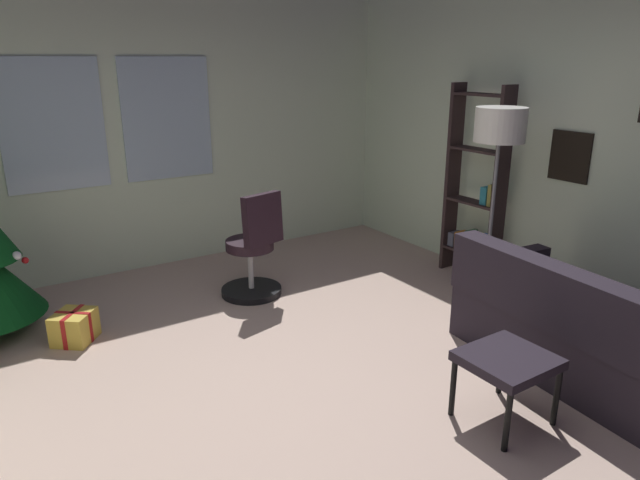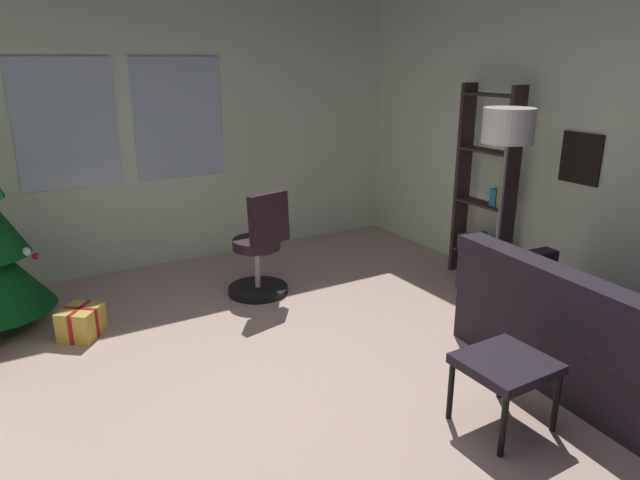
{
  "view_description": "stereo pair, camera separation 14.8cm",
  "coord_description": "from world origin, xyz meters",
  "px_view_note": "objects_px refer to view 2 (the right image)",
  "views": [
    {
      "loc": [
        -1.76,
        -2.71,
        2.11
      ],
      "look_at": [
        0.17,
        0.23,
        0.98
      ],
      "focal_mm": 31.81,
      "sensor_mm": 36.0,
      "label": 1
    },
    {
      "loc": [
        -1.64,
        -2.79,
        2.11
      ],
      "look_at": [
        0.17,
        0.23,
        0.98
      ],
      "focal_mm": 31.81,
      "sensor_mm": 36.0,
      "label": 2
    }
  ],
  "objects_px": {
    "gift_box_gold": "(81,322)",
    "bookshelf": "(485,198)",
    "floor_lamp": "(507,137)",
    "couch": "(606,337)",
    "office_chair": "(260,255)",
    "footstool": "(506,368)"
  },
  "relations": [
    {
      "from": "office_chair",
      "to": "floor_lamp",
      "type": "height_order",
      "value": "floor_lamp"
    },
    {
      "from": "gift_box_gold",
      "to": "office_chair",
      "type": "bearing_deg",
      "value": 1.2
    },
    {
      "from": "bookshelf",
      "to": "floor_lamp",
      "type": "height_order",
      "value": "bookshelf"
    },
    {
      "from": "couch",
      "to": "floor_lamp",
      "type": "xyz_separation_m",
      "value": [
        0.19,
        1.18,
        1.21
      ]
    },
    {
      "from": "gift_box_gold",
      "to": "floor_lamp",
      "type": "distance_m",
      "value": 3.71
    },
    {
      "from": "office_chair",
      "to": "floor_lamp",
      "type": "relative_size",
      "value": 0.57
    },
    {
      "from": "gift_box_gold",
      "to": "bookshelf",
      "type": "distance_m",
      "value": 3.77
    },
    {
      "from": "floor_lamp",
      "to": "couch",
      "type": "bearing_deg",
      "value": -98.96
    },
    {
      "from": "footstool",
      "to": "floor_lamp",
      "type": "bearing_deg",
      "value": 44.88
    },
    {
      "from": "footstool",
      "to": "floor_lamp",
      "type": "distance_m",
      "value": 2.06
    },
    {
      "from": "bookshelf",
      "to": "floor_lamp",
      "type": "relative_size",
      "value": 1.09
    },
    {
      "from": "office_chair",
      "to": "floor_lamp",
      "type": "distance_m",
      "value": 2.36
    },
    {
      "from": "bookshelf",
      "to": "floor_lamp",
      "type": "xyz_separation_m",
      "value": [
        -0.44,
        -0.57,
        0.68
      ]
    },
    {
      "from": "office_chair",
      "to": "bookshelf",
      "type": "bearing_deg",
      "value": -19.88
    },
    {
      "from": "couch",
      "to": "footstool",
      "type": "xyz_separation_m",
      "value": [
        -1.04,
        -0.03,
        0.09
      ]
    },
    {
      "from": "couch",
      "to": "office_chair",
      "type": "xyz_separation_m",
      "value": [
        -1.43,
        2.5,
        0.1
      ]
    },
    {
      "from": "footstool",
      "to": "gift_box_gold",
      "type": "bearing_deg",
      "value": 128.25
    },
    {
      "from": "couch",
      "to": "gift_box_gold",
      "type": "distance_m",
      "value": 3.9
    },
    {
      "from": "office_chair",
      "to": "bookshelf",
      "type": "relative_size",
      "value": 0.52
    },
    {
      "from": "couch",
      "to": "office_chair",
      "type": "bearing_deg",
      "value": 119.72
    },
    {
      "from": "footstool",
      "to": "floor_lamp",
      "type": "xyz_separation_m",
      "value": [
        1.22,
        1.22,
        1.12
      ]
    },
    {
      "from": "footstool",
      "to": "bookshelf",
      "type": "height_order",
      "value": "bookshelf"
    }
  ]
}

